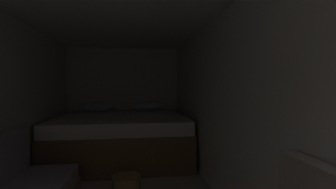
% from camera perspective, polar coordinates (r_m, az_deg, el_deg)
% --- Properties ---
extents(wall_back, '(2.43, 0.05, 2.09)m').
position_cam_1_polar(wall_back, '(5.22, -10.52, -0.63)').
color(wall_back, silver).
rests_on(wall_back, ground).
extents(wall_right, '(0.05, 5.35, 2.09)m').
position_cam_1_polar(wall_right, '(2.70, 12.98, -3.18)').
color(wall_right, silver).
rests_on(wall_right, ground).
extents(ceiling_slab, '(2.43, 5.35, 0.05)m').
position_cam_1_polar(ceiling_slab, '(2.65, -13.33, 20.20)').
color(ceiling_slab, white).
rests_on(ceiling_slab, wall_left).
extents(bed, '(2.21, 1.83, 0.96)m').
position_cam_1_polar(bed, '(4.33, -11.02, -9.95)').
color(bed, brown).
rests_on(bed, ground).
extents(wicker_basket, '(0.35, 0.35, 0.19)m').
position_cam_1_polar(wicker_basket, '(3.16, -9.88, -20.21)').
color(wicker_basket, olive).
rests_on(wicker_basket, ground).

